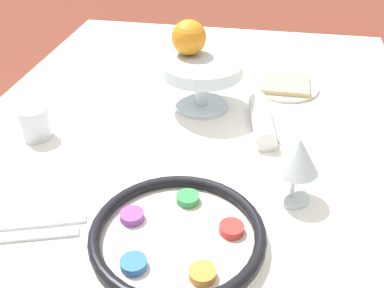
{
  "coord_description": "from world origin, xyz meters",
  "views": [
    {
      "loc": [
        -0.79,
        -0.15,
        1.24
      ],
      "look_at": [
        -0.06,
        -0.02,
        0.74
      ],
      "focal_mm": 42.0,
      "sensor_mm": 36.0,
      "label": 1
    }
  ],
  "objects_px": {
    "fruit_stand": "(202,72)",
    "orange_fruit": "(189,38)",
    "napkin_roll": "(262,120)",
    "wine_glass": "(298,157)",
    "bread_plate": "(285,85)",
    "seder_plate": "(178,235)",
    "cup_near": "(35,123)"
  },
  "relations": [
    {
      "from": "seder_plate",
      "to": "fruit_stand",
      "type": "xyz_separation_m",
      "value": [
        0.45,
        0.03,
        0.08
      ]
    },
    {
      "from": "napkin_roll",
      "to": "wine_glass",
      "type": "bearing_deg",
      "value": -163.94
    },
    {
      "from": "fruit_stand",
      "to": "orange_fruit",
      "type": "xyz_separation_m",
      "value": [
        0.03,
        0.04,
        0.07
      ]
    },
    {
      "from": "fruit_stand",
      "to": "seder_plate",
      "type": "bearing_deg",
      "value": -175.63
    },
    {
      "from": "wine_glass",
      "to": "bread_plate",
      "type": "bearing_deg",
      "value": 1.98
    },
    {
      "from": "napkin_roll",
      "to": "seder_plate",
      "type": "bearing_deg",
      "value": 162.81
    },
    {
      "from": "seder_plate",
      "to": "wine_glass",
      "type": "height_order",
      "value": "wine_glass"
    },
    {
      "from": "seder_plate",
      "to": "fruit_stand",
      "type": "height_order",
      "value": "fruit_stand"
    },
    {
      "from": "bread_plate",
      "to": "napkin_roll",
      "type": "height_order",
      "value": "napkin_roll"
    },
    {
      "from": "wine_glass",
      "to": "fruit_stand",
      "type": "bearing_deg",
      "value": 35.05
    },
    {
      "from": "bread_plate",
      "to": "napkin_roll",
      "type": "xyz_separation_m",
      "value": [
        -0.21,
        0.05,
        0.01
      ]
    },
    {
      "from": "fruit_stand",
      "to": "napkin_roll",
      "type": "relative_size",
      "value": 1.03
    },
    {
      "from": "seder_plate",
      "to": "bread_plate",
      "type": "bearing_deg",
      "value": -15.75
    },
    {
      "from": "seder_plate",
      "to": "napkin_roll",
      "type": "bearing_deg",
      "value": -17.19
    },
    {
      "from": "bread_plate",
      "to": "cup_near",
      "type": "height_order",
      "value": "cup_near"
    },
    {
      "from": "orange_fruit",
      "to": "napkin_roll",
      "type": "xyz_separation_m",
      "value": [
        -0.11,
        -0.19,
        -0.14
      ]
    },
    {
      "from": "fruit_stand",
      "to": "bread_plate",
      "type": "height_order",
      "value": "fruit_stand"
    },
    {
      "from": "seder_plate",
      "to": "bread_plate",
      "type": "distance_m",
      "value": 0.61
    },
    {
      "from": "orange_fruit",
      "to": "cup_near",
      "type": "bearing_deg",
      "value": 128.27
    },
    {
      "from": "cup_near",
      "to": "orange_fruit",
      "type": "bearing_deg",
      "value": -51.73
    },
    {
      "from": "orange_fruit",
      "to": "fruit_stand",
      "type": "bearing_deg",
      "value": -133.15
    },
    {
      "from": "wine_glass",
      "to": "fruit_stand",
      "type": "height_order",
      "value": "wine_glass"
    },
    {
      "from": "bread_plate",
      "to": "wine_glass",
      "type": "bearing_deg",
      "value": -178.02
    },
    {
      "from": "orange_fruit",
      "to": "seder_plate",
      "type": "bearing_deg",
      "value": -171.58
    },
    {
      "from": "wine_glass",
      "to": "cup_near",
      "type": "xyz_separation_m",
      "value": [
        0.11,
        0.55,
        -0.06
      ]
    },
    {
      "from": "cup_near",
      "to": "bread_plate",
      "type": "bearing_deg",
      "value": -57.8
    },
    {
      "from": "wine_glass",
      "to": "bread_plate",
      "type": "xyz_separation_m",
      "value": [
        0.44,
        0.02,
        -0.08
      ]
    },
    {
      "from": "seder_plate",
      "to": "cup_near",
      "type": "distance_m",
      "value": 0.44
    },
    {
      "from": "orange_fruit",
      "to": "cup_near",
      "type": "xyz_separation_m",
      "value": [
        -0.23,
        0.29,
        -0.12
      ]
    },
    {
      "from": "seder_plate",
      "to": "orange_fruit",
      "type": "relative_size",
      "value": 3.46
    },
    {
      "from": "wine_glass",
      "to": "bread_plate",
      "type": "height_order",
      "value": "wine_glass"
    },
    {
      "from": "seder_plate",
      "to": "fruit_stand",
      "type": "distance_m",
      "value": 0.46
    }
  ]
}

